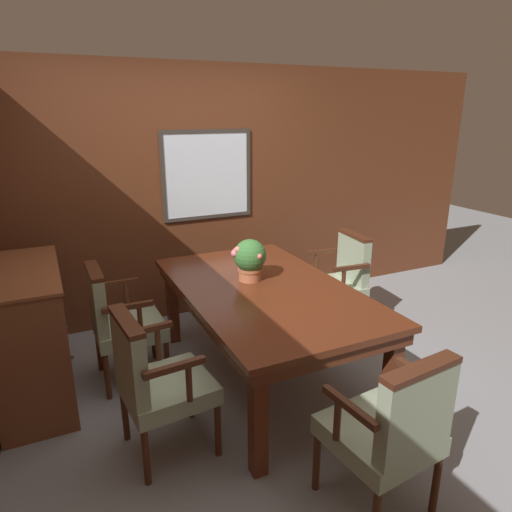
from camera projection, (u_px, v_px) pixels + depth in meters
name	position (u px, v px, depth m)	size (l,w,h in m)	color
ground_plane	(258.00, 395.00, 3.39)	(14.00, 14.00, 0.00)	gray
wall_back	(184.00, 195.00, 4.45)	(7.20, 0.08, 2.45)	#5B2D19
dining_table	(265.00, 298.00, 3.42)	(1.17, 1.98, 0.76)	#562614
chair_left_near	(155.00, 378.00, 2.68)	(0.55, 0.57, 0.94)	#472314
chair_right_far	(339.00, 278.00, 4.27)	(0.55, 0.57, 0.94)	#472314
chair_left_far	(119.00, 319.00, 3.44)	(0.51, 0.54, 0.94)	#472314
chair_head_near	(391.00, 427.00, 2.26)	(0.57, 0.55, 0.94)	#472314
potted_plant	(250.00, 258.00, 3.49)	(0.27, 0.26, 0.32)	#B2603D
sideboard_cabinet	(31.00, 335.00, 3.24)	(0.49, 1.11, 0.98)	brown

